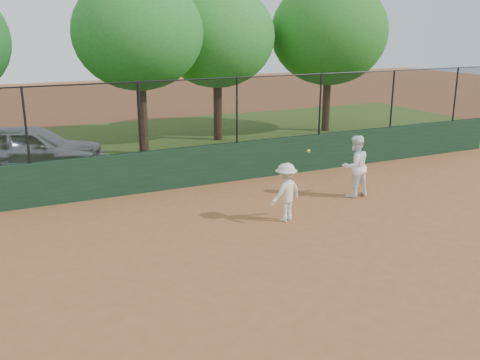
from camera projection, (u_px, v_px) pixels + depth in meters
name	position (u px, v px, depth m)	size (l,w,h in m)	color
ground	(251.00, 271.00, 10.57)	(80.00, 80.00, 0.00)	#965630
back_wall	(160.00, 170.00, 15.61)	(26.00, 0.20, 1.20)	#17331E
grass_strip	(115.00, 149.00, 20.98)	(36.00, 12.00, 0.01)	#36551A
parked_car	(31.00, 149.00, 17.50)	(1.87, 4.65, 1.58)	#9DA2A6
player_second	(355.00, 166.00, 14.95)	(0.85, 0.66, 1.75)	white
player_main	(286.00, 192.00, 13.12)	(1.07, 0.81, 1.85)	beige
fence_assembly	(156.00, 115.00, 15.14)	(26.00, 0.06, 2.00)	black
tree_2	(138.00, 33.00, 18.98)	(4.71, 4.28, 6.45)	#452C18
tree_3	(217.00, 36.00, 21.54)	(4.77, 4.34, 6.31)	#412715
tree_4	(329.00, 33.00, 23.47)	(5.30, 4.82, 6.66)	#412A17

